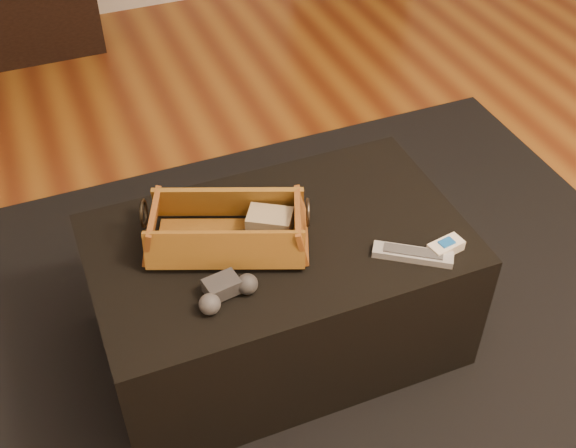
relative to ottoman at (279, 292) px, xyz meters
name	(u,v)px	position (x,y,z in m)	size (l,w,h in m)	color
floor	(357,410)	(0.11, -0.31, -0.23)	(5.00, 5.50, 0.01)	brown
area_rug	(286,352)	(0.00, -0.05, -0.22)	(2.60, 2.00, 0.01)	black
ottoman	(279,292)	(0.00, 0.00, 0.00)	(1.00, 0.60, 0.42)	black
tv_remote	(219,241)	(-0.16, 0.02, 0.24)	(0.22, 0.05, 0.02)	black
cloth_bundle	(270,223)	(-0.02, 0.02, 0.26)	(0.12, 0.08, 0.06)	tan
wicker_basket	(227,230)	(-0.13, 0.03, 0.26)	(0.46, 0.35, 0.15)	#AA6D26
game_controller	(226,291)	(-0.19, -0.15, 0.24)	(0.17, 0.11, 0.05)	#313134
silver_remote	(413,254)	(0.29, -0.20, 0.22)	(0.20, 0.15, 0.02)	#B6B9BF
cream_gadget	(446,247)	(0.38, -0.21, 0.23)	(0.10, 0.06, 0.03)	white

